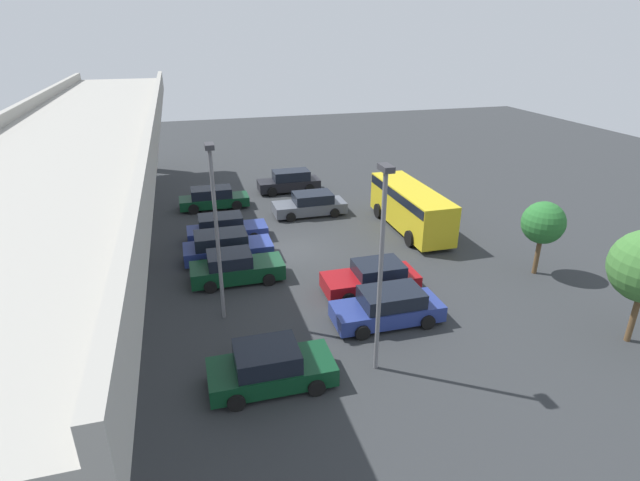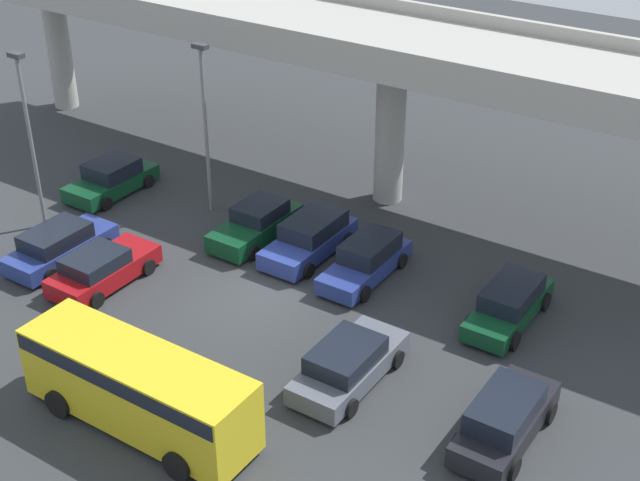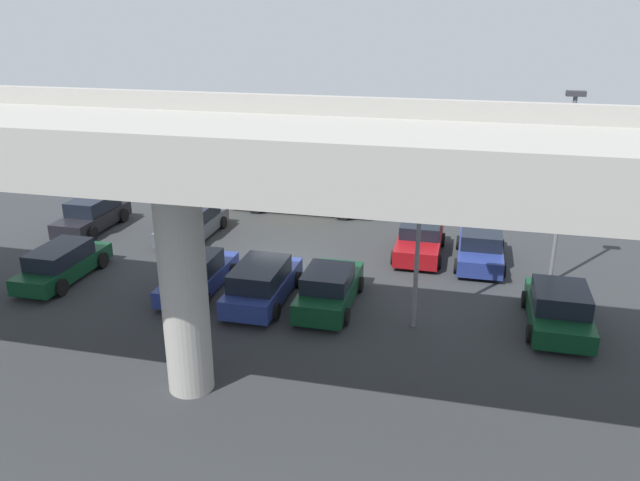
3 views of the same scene
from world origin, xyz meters
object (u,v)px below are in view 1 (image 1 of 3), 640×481
Objects in this scene: parked_car_3 at (235,268)px; parked_car_6 at (310,204)px; parked_car_4 at (226,247)px; shuttle_bus at (411,205)px; parked_car_7 at (213,198)px; lamp_post_near_aisle at (216,221)px; tree_front_centre at (543,223)px; parked_car_8 at (289,181)px; parked_car_2 at (372,278)px; lamp_post_mid_lot at (381,257)px; parked_car_0 at (270,367)px; parked_car_1 at (388,307)px; parked_car_5 at (225,228)px.

parked_car_6 is at bearing 54.08° from parked_car_3.
parked_car_4 is at bearing 94.61° from parked_car_3.
parked_car_7 is at bearing -122.13° from shuttle_bus.
tree_front_centre is (-0.01, -16.02, -1.75)m from lamp_post_near_aisle.
parked_car_8 is at bearing -149.85° from shuttle_bus.
lamp_post_near_aisle is (-0.44, 7.14, 3.85)m from parked_car_2.
parked_car_3 is 0.58× the size of shuttle_bus.
lamp_post_near_aisle is at bearing -96.89° from parked_car_4.
parked_car_4 is 0.60× the size of shuttle_bus.
parked_car_3 is 0.98× the size of parked_car_8.
lamp_post_mid_lot is at bearing -68.15° from parked_car_4.
shuttle_bus reaches higher than parked_car_7.
parked_car_2 is at bearing -86.51° from lamp_post_near_aisle.
lamp_post_mid_lot is (-0.16, -3.97, 3.88)m from parked_car_0.
parked_car_3 is 0.97× the size of parked_car_4.
lamp_post_near_aisle reaches higher than parked_car_4.
parked_car_2 is at bearing -96.47° from parked_car_1.
parked_car_5 is 0.59× the size of shuttle_bus.
parked_car_7 is 1.01× the size of parked_car_8.
parked_car_6 is 0.62× the size of lamp_post_mid_lot.
parked_car_3 is at bearing -43.47° from parked_car_1.
shuttle_bus is at bearing 19.68° from parked_car_3.
parked_car_8 reaches higher than parked_car_1.
shuttle_bus is (-1.36, -11.39, 0.88)m from parked_car_5.
shuttle_bus is (-7.31, -11.63, 0.88)m from parked_car_7.
parked_car_7 is 15.20m from lamp_post_near_aisle.
parked_car_4 is at bearing -82.79° from shuttle_bus.
parked_car_8 reaches higher than parked_car_0.
parked_car_3 reaches higher than parked_car_5.
lamp_post_mid_lot reaches higher than parked_car_5.
parked_car_7 reaches higher than parked_car_2.
parked_car_2 is 0.99× the size of parked_car_3.
lamp_post_near_aisle is (-14.69, 0.71, 3.82)m from parked_car_7.
lamp_post_mid_lot is at bearing -29.84° from shuttle_bus.
parked_car_0 is 16.70m from shuttle_bus.
parked_car_8 is at bearing 75.95° from parked_car_0.
shuttle_bus is at bearing 7.21° from parked_car_4.
parked_car_4 reaches higher than parked_car_1.
lamp_post_near_aisle reaches higher than parked_car_3.
parked_car_4 is (8.21, 6.12, 0.04)m from parked_car_1.
parked_car_8 reaches higher than parked_car_6.
parked_car_3 reaches higher than parked_car_1.
shuttle_bus is 14.76m from lamp_post_mid_lot.
parked_car_5 reaches higher than parked_car_7.
parked_car_0 is 8.30m from parked_car_3.
parked_car_5 is 0.60× the size of lamp_post_mid_lot.
lamp_post_near_aisle is at bearing 45.03° from lamp_post_mid_lot.
tree_front_centre is (2.28, -9.19, 2.07)m from parked_car_1.
lamp_post_mid_lot is (-16.79, 1.81, 3.88)m from parked_car_6.
parked_car_4 is at bearing -89.96° from parked_car_7.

